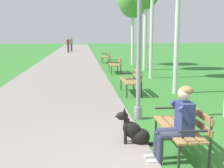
{
  "coord_description": "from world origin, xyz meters",
  "views": [
    {
      "loc": [
        -1.31,
        -3.59,
        2.06
      ],
      "look_at": [
        -0.6,
        3.08,
        0.9
      ],
      "focal_mm": 46.45,
      "sensor_mm": 36.0,
      "label": 1
    }
  ],
  "objects_px": {
    "dog_black": "(135,132)",
    "pedestrian_further_distant": "(68,45)",
    "pedestrian_distant": "(71,44)",
    "park_bench_furthest": "(106,56)",
    "park_bench_mid": "(132,79)",
    "person_seated_on_near_bench": "(178,121)",
    "park_bench_near": "(183,125)",
    "park_bench_far": "(116,63)",
    "lamp_post_near": "(140,16)"
  },
  "relations": [
    {
      "from": "person_seated_on_near_bench",
      "to": "pedestrian_distant",
      "type": "relative_size",
      "value": 0.76
    },
    {
      "from": "dog_black",
      "to": "pedestrian_distant",
      "type": "bearing_deg",
      "value": 94.1
    },
    {
      "from": "pedestrian_further_distant",
      "to": "dog_black",
      "type": "bearing_deg",
      "value": -84.98
    },
    {
      "from": "lamp_post_near",
      "to": "pedestrian_distant",
      "type": "bearing_deg",
      "value": 95.15
    },
    {
      "from": "park_bench_near",
      "to": "pedestrian_further_distant",
      "type": "relative_size",
      "value": 0.91
    },
    {
      "from": "dog_black",
      "to": "park_bench_furthest",
      "type": "bearing_deg",
      "value": 87.0
    },
    {
      "from": "pedestrian_distant",
      "to": "park_bench_far",
      "type": "bearing_deg",
      "value": -81.27
    },
    {
      "from": "park_bench_furthest",
      "to": "pedestrian_distant",
      "type": "distance_m",
      "value": 14.1
    },
    {
      "from": "park_bench_near",
      "to": "park_bench_furthest",
      "type": "xyz_separation_m",
      "value": [
        0.06,
        16.12,
        0.0
      ]
    },
    {
      "from": "park_bench_mid",
      "to": "park_bench_far",
      "type": "distance_m",
      "value": 5.51
    },
    {
      "from": "dog_black",
      "to": "pedestrian_further_distant",
      "type": "xyz_separation_m",
      "value": [
        -2.4,
        27.26,
        0.58
      ]
    },
    {
      "from": "park_bench_furthest",
      "to": "dog_black",
      "type": "xyz_separation_m",
      "value": [
        -0.82,
        -15.67,
        -0.25
      ]
    },
    {
      "from": "park_bench_furthest",
      "to": "person_seated_on_near_bench",
      "type": "xyz_separation_m",
      "value": [
        -0.27,
        -16.43,
        0.17
      ]
    },
    {
      "from": "park_bench_furthest",
      "to": "dog_black",
      "type": "height_order",
      "value": "park_bench_furthest"
    },
    {
      "from": "pedestrian_further_distant",
      "to": "pedestrian_distant",
      "type": "bearing_deg",
      "value": 82.69
    },
    {
      "from": "park_bench_mid",
      "to": "park_bench_far",
      "type": "height_order",
      "value": "same"
    },
    {
      "from": "park_bench_mid",
      "to": "pedestrian_distant",
      "type": "bearing_deg",
      "value": 96.64
    },
    {
      "from": "park_bench_near",
      "to": "dog_black",
      "type": "bearing_deg",
      "value": 149.81
    },
    {
      "from": "park_bench_near",
      "to": "park_bench_mid",
      "type": "height_order",
      "value": "same"
    },
    {
      "from": "park_bench_near",
      "to": "pedestrian_distant",
      "type": "distance_m",
      "value": 30.04
    },
    {
      "from": "park_bench_mid",
      "to": "pedestrian_further_distant",
      "type": "xyz_separation_m",
      "value": [
        -3.17,
        22.58,
        0.33
      ]
    },
    {
      "from": "park_bench_near",
      "to": "park_bench_far",
      "type": "relative_size",
      "value": 1.0
    },
    {
      "from": "dog_black",
      "to": "person_seated_on_near_bench",
      "type": "bearing_deg",
      "value": -53.78
    },
    {
      "from": "park_bench_mid",
      "to": "person_seated_on_near_bench",
      "type": "relative_size",
      "value": 1.2
    },
    {
      "from": "dog_black",
      "to": "lamp_post_near",
      "type": "height_order",
      "value": "lamp_post_near"
    },
    {
      "from": "park_bench_near",
      "to": "pedestrian_distant",
      "type": "bearing_deg",
      "value": 95.5
    },
    {
      "from": "dog_black",
      "to": "pedestrian_further_distant",
      "type": "height_order",
      "value": "pedestrian_further_distant"
    },
    {
      "from": "park_bench_mid",
      "to": "person_seated_on_near_bench",
      "type": "height_order",
      "value": "person_seated_on_near_bench"
    },
    {
      "from": "park_bench_furthest",
      "to": "pedestrian_further_distant",
      "type": "xyz_separation_m",
      "value": [
        -3.22,
        11.59,
        0.33
      ]
    },
    {
      "from": "park_bench_mid",
      "to": "dog_black",
      "type": "bearing_deg",
      "value": -99.36
    },
    {
      "from": "dog_black",
      "to": "lamp_post_near",
      "type": "relative_size",
      "value": 0.17
    },
    {
      "from": "park_bench_mid",
      "to": "lamp_post_near",
      "type": "relative_size",
      "value": 0.31
    },
    {
      "from": "pedestrian_distant",
      "to": "pedestrian_further_distant",
      "type": "bearing_deg",
      "value": -97.31
    },
    {
      "from": "park_bench_near",
      "to": "dog_black",
      "type": "relative_size",
      "value": 1.8
    },
    {
      "from": "park_bench_mid",
      "to": "person_seated_on_near_bench",
      "type": "xyz_separation_m",
      "value": [
        -0.22,
        -5.44,
        0.17
      ]
    },
    {
      "from": "person_seated_on_near_bench",
      "to": "park_bench_far",
      "type": "bearing_deg",
      "value": 88.49
    },
    {
      "from": "pedestrian_distant",
      "to": "dog_black",
      "type": "bearing_deg",
      "value": -85.9
    },
    {
      "from": "park_bench_near",
      "to": "pedestrian_further_distant",
      "type": "height_order",
      "value": "pedestrian_further_distant"
    },
    {
      "from": "park_bench_mid",
      "to": "park_bench_furthest",
      "type": "xyz_separation_m",
      "value": [
        0.05,
        10.99,
        0.0
      ]
    },
    {
      "from": "park_bench_near",
      "to": "dog_black",
      "type": "height_order",
      "value": "park_bench_near"
    },
    {
      "from": "lamp_post_near",
      "to": "park_bench_far",
      "type": "bearing_deg",
      "value": 86.94
    },
    {
      "from": "pedestrian_further_distant",
      "to": "park_bench_near",
      "type": "bearing_deg",
      "value": -83.5
    },
    {
      "from": "pedestrian_distant",
      "to": "park_bench_near",
      "type": "bearing_deg",
      "value": -84.5
    },
    {
      "from": "person_seated_on_near_bench",
      "to": "pedestrian_further_distant",
      "type": "height_order",
      "value": "pedestrian_further_distant"
    },
    {
      "from": "park_bench_far",
      "to": "dog_black",
      "type": "relative_size",
      "value": 1.8
    },
    {
      "from": "person_seated_on_near_bench",
      "to": "pedestrian_distant",
      "type": "distance_m",
      "value": 30.34
    },
    {
      "from": "park_bench_far",
      "to": "pedestrian_distant",
      "type": "relative_size",
      "value": 0.91
    },
    {
      "from": "lamp_post_near",
      "to": "person_seated_on_near_bench",
      "type": "bearing_deg",
      "value": -86.07
    },
    {
      "from": "dog_black",
      "to": "park_bench_mid",
      "type": "bearing_deg",
      "value": 80.64
    },
    {
      "from": "park_bench_near",
      "to": "dog_black",
      "type": "distance_m",
      "value": 0.92
    }
  ]
}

